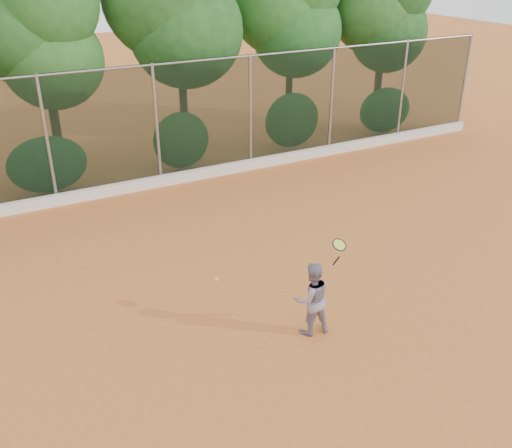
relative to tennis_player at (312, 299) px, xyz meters
name	(u,v)px	position (x,y,z in m)	size (l,w,h in m)	color
ground	(279,299)	(0.03, 1.16, -0.71)	(80.00, 80.00, 0.00)	#C66B2E
concrete_curb	(163,181)	(0.03, 7.98, -0.56)	(24.00, 0.20, 0.30)	silver
tennis_player	(312,299)	(0.00, 0.00, 0.00)	(0.69, 0.54, 1.41)	gray
chainlink_fence	(157,122)	(0.03, 8.16, 1.15)	(24.09, 0.09, 3.50)	black
foliage_backdrop	(109,21)	(-0.52, 10.14, 3.69)	(23.70, 3.63, 7.55)	#402A18
tennis_racket	(339,247)	(0.46, -0.08, 0.97)	(0.28, 0.27, 0.55)	black
tennis_ball_in_flight	(216,279)	(-1.82, 0.03, 0.93)	(0.06, 0.06, 0.06)	#C7F136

